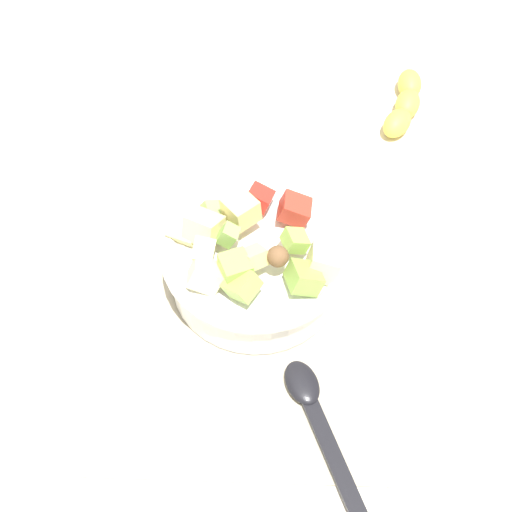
{
  "coord_description": "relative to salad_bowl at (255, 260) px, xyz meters",
  "views": [
    {
      "loc": [
        -0.46,
        -0.03,
        0.71
      ],
      "look_at": [
        0.01,
        -0.01,
        0.06
      ],
      "focal_mm": 47.49,
      "sensor_mm": 36.0,
      "label": 1
    }
  ],
  "objects": [
    {
      "name": "ground_plane",
      "position": [
        -0.0,
        0.01,
        -0.05
      ],
      "size": [
        2.4,
        2.4,
        0.0
      ],
      "primitive_type": "plane",
      "color": "silver"
    },
    {
      "name": "serving_spoon",
      "position": [
        -0.18,
        -0.07,
        -0.04
      ],
      "size": [
        0.21,
        0.11,
        0.01
      ],
      "color": "black",
      "rests_on": "placemat"
    },
    {
      "name": "salad_bowl",
      "position": [
        0.0,
        0.0,
        0.0
      ],
      "size": [
        0.23,
        0.23,
        0.12
      ],
      "color": "white",
      "rests_on": "placemat"
    },
    {
      "name": "placemat",
      "position": [
        -0.0,
        0.01,
        -0.05
      ],
      "size": [
        0.49,
        0.33,
        0.01
      ],
      "primitive_type": "cube",
      "color": "#BCB299",
      "rests_on": "ground_plane"
    },
    {
      "name": "banana_whole",
      "position": [
        0.32,
        -0.22,
        -0.03
      ],
      "size": [
        0.15,
        0.08,
        0.04
      ],
      "color": "yellow",
      "rests_on": "ground_plane"
    }
  ]
}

